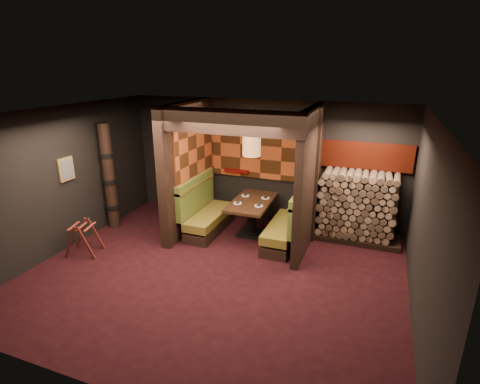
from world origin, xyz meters
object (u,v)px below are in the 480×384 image
(booth_bench_right, at_px, (288,226))
(totem_column, at_px, (109,177))
(booth_bench_left, at_px, (206,214))
(luggage_rack, at_px, (83,237))
(firewood_stack, at_px, (360,207))
(dining_table, at_px, (252,211))
(pendant_lamp, at_px, (252,145))

(booth_bench_right, relative_size, totem_column, 0.67)
(booth_bench_left, distance_m, luggage_rack, 2.56)
(totem_column, xyz_separation_m, firewood_stack, (5.33, 1.25, -0.44))
(booth_bench_right, xyz_separation_m, dining_table, (-0.86, 0.19, 0.15))
(booth_bench_right, distance_m, pendant_lamp, 1.84)
(totem_column, bearing_deg, dining_table, 13.27)
(pendant_lamp, xyz_separation_m, luggage_rack, (-2.82, -1.97, -1.66))
(booth_bench_right, relative_size, pendant_lamp, 1.51)
(booth_bench_left, relative_size, luggage_rack, 2.13)
(booth_bench_left, height_order, firewood_stack, firewood_stack)
(dining_table, xyz_separation_m, firewood_stack, (2.22, 0.51, 0.20))
(booth_bench_left, relative_size, totem_column, 0.67)
(booth_bench_right, height_order, dining_table, booth_bench_right)
(totem_column, height_order, firewood_stack, totem_column)
(booth_bench_left, xyz_separation_m, totem_column, (-2.09, -0.55, 0.79))
(booth_bench_left, bearing_deg, dining_table, 10.20)
(booth_bench_left, relative_size, booth_bench_right, 1.00)
(booth_bench_left, distance_m, totem_column, 2.30)
(pendant_lamp, distance_m, luggage_rack, 3.82)
(firewood_stack, bearing_deg, dining_table, -166.93)
(booth_bench_right, xyz_separation_m, firewood_stack, (1.35, 0.70, 0.35))
(dining_table, bearing_deg, booth_bench_right, -12.15)
(pendant_lamp, bearing_deg, firewood_stack, 14.29)
(dining_table, height_order, luggage_rack, dining_table)
(booth_bench_right, distance_m, dining_table, 0.89)
(pendant_lamp, bearing_deg, booth_bench_right, -8.94)
(pendant_lamp, bearing_deg, totem_column, -167.61)
(luggage_rack, bearing_deg, booth_bench_left, 45.79)
(dining_table, relative_size, pendant_lamp, 1.42)
(luggage_rack, height_order, totem_column, totem_column)
(pendant_lamp, bearing_deg, luggage_rack, -145.02)
(luggage_rack, bearing_deg, pendant_lamp, 34.98)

